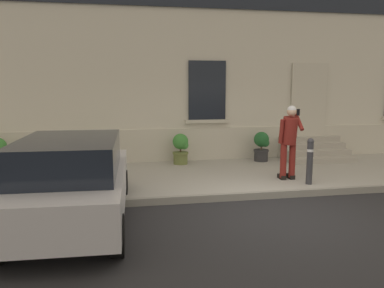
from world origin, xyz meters
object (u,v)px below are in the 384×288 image
bollard_near_person (310,159)px  planter_cream (93,152)px  planter_olive (181,148)px  person_on_phone (289,138)px  planter_charcoal (262,146)px  hatchback_car_silver (72,179)px

bollard_near_person → planter_cream: bearing=152.2°
planter_cream → planter_olive: bearing=4.0°
person_on_phone → planter_cream: (-4.58, 2.10, -0.54)m
planter_cream → bollard_near_person: bearing=-27.8°
person_on_phone → planter_charcoal: 2.33m
bollard_near_person → planter_charcoal: size_ratio=1.22×
bollard_near_person → planter_olive: (-2.49, 2.74, -0.11)m
hatchback_car_silver → planter_olive: size_ratio=4.80×
person_on_phone → planter_charcoal: person_on_phone is taller
hatchback_car_silver → planter_olive: 4.69m
hatchback_car_silver → planter_charcoal: size_ratio=4.80×
person_on_phone → planter_olive: 3.20m
hatchback_car_silver → planter_cream: (0.10, 3.81, -0.18)m
bollard_near_person → planter_charcoal: (-0.10, 2.72, -0.11)m
person_on_phone → planter_cream: person_on_phone is taller
bollard_near_person → planter_cream: size_ratio=1.22×
person_on_phone → planter_cream: size_ratio=2.03×
planter_cream → planter_olive: size_ratio=1.00×
planter_charcoal → planter_olive: bearing=179.7°
person_on_phone → planter_olive: bearing=148.5°
planter_charcoal → person_on_phone: bearing=-94.8°
planter_olive → planter_charcoal: bearing=-0.3°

